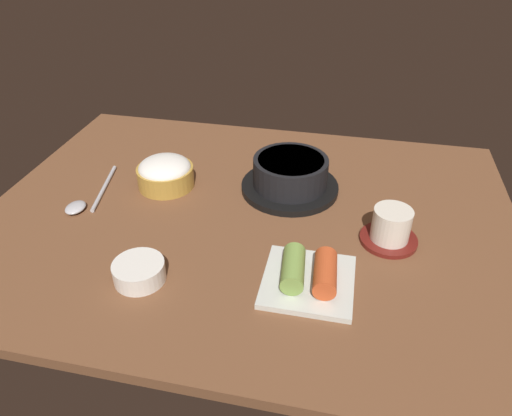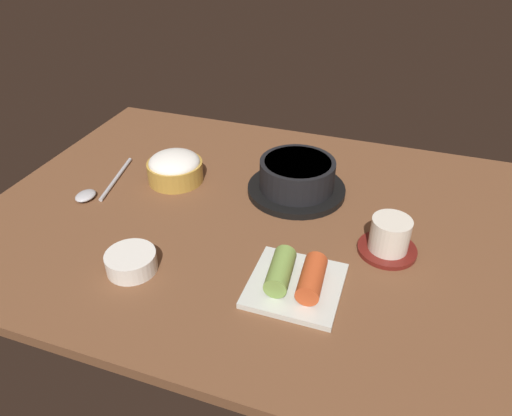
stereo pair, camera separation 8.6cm
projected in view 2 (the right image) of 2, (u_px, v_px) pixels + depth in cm
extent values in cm
cube|color=brown|center=(250.00, 218.00, 90.20)|extent=(100.00, 76.00, 2.00)
cylinder|color=black|center=(296.00, 189.00, 95.47)|extent=(19.77, 19.77, 1.34)
cylinder|color=black|center=(297.00, 174.00, 93.45)|extent=(14.97, 14.97, 5.79)
cylinder|color=#D15619|center=(298.00, 163.00, 91.98)|extent=(13.17, 13.17, 0.60)
cylinder|color=#B78C38|center=(175.00, 171.00, 98.63)|extent=(11.58, 11.58, 4.22)
ellipsoid|color=white|center=(174.00, 162.00, 97.43)|extent=(10.65, 10.65, 4.05)
cylinder|color=maroon|center=(387.00, 249.00, 80.14)|extent=(10.01, 10.01, 0.80)
cylinder|color=silver|center=(390.00, 234.00, 78.28)|extent=(6.64, 6.64, 5.76)
cylinder|color=#C6D18C|center=(393.00, 222.00, 76.82)|extent=(5.65, 5.65, 0.40)
cube|color=silver|center=(295.00, 285.00, 72.80)|extent=(14.11, 14.11, 1.00)
cylinder|color=#7A9E47|center=(280.00, 271.00, 72.17)|extent=(4.32, 8.75, 3.58)
cylinder|color=#C64C23|center=(312.00, 278.00, 70.84)|extent=(4.06, 8.66, 3.58)
cylinder|color=white|center=(131.00, 262.00, 75.72)|extent=(8.20, 8.20, 3.19)
cylinder|color=#B73323|center=(130.00, 255.00, 74.99)|extent=(6.72, 6.72, 0.50)
cylinder|color=#B7B7BC|center=(116.00, 178.00, 99.60)|extent=(4.19, 16.65, 0.80)
ellipsoid|color=#B7B7BC|center=(86.00, 196.00, 93.46)|extent=(3.60, 4.68, 1.26)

